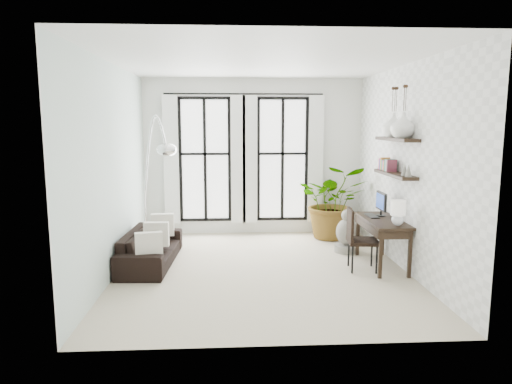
{
  "coord_description": "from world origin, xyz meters",
  "views": [
    {
      "loc": [
        -0.48,
        -6.94,
        2.3
      ],
      "look_at": [
        -0.07,
        0.3,
        1.2
      ],
      "focal_mm": 32.0,
      "sensor_mm": 36.0,
      "label": 1
    }
  ],
  "objects": [
    {
      "name": "plant",
      "position": [
        1.57,
        1.95,
        0.74
      ],
      "size": [
        1.52,
        1.37,
        1.49
      ],
      "primitive_type": "imported",
      "rotation": [
        0.0,
        0.0,
        -0.17
      ],
      "color": "#2D7228",
      "rests_on": "floor"
    },
    {
      "name": "wall_shelves",
      "position": [
        2.11,
        0.12,
        1.73
      ],
      "size": [
        0.25,
        1.3,
        0.6
      ],
      "color": "black",
      "rests_on": "wall_right"
    },
    {
      "name": "arc_lamp",
      "position": [
        -1.68,
        0.51,
        1.63
      ],
      "size": [
        0.74,
        0.44,
        2.43
      ],
      "color": "silver",
      "rests_on": "floor"
    },
    {
      "name": "sofa",
      "position": [
        -1.8,
        0.42,
        0.28
      ],
      "size": [
        0.84,
        1.93,
        0.55
      ],
      "primitive_type": "imported",
      "rotation": [
        0.0,
        0.0,
        1.52
      ],
      "color": "black",
      "rests_on": "floor"
    },
    {
      "name": "windows",
      "position": [
        -0.2,
        2.43,
        1.56
      ],
      "size": [
        3.26,
        0.13,
        2.65
      ],
      "color": "white",
      "rests_on": "wall_back"
    },
    {
      "name": "desk_chair",
      "position": [
        1.5,
        -0.08,
        0.56
      ],
      "size": [
        0.51,
        0.51,
        0.98
      ],
      "rotation": [
        0.0,
        0.0,
        -0.1
      ],
      "color": "black",
      "rests_on": "floor"
    },
    {
      "name": "wall_back",
      "position": [
        0.0,
        2.5,
        1.6
      ],
      "size": [
        4.5,
        0.0,
        4.5
      ],
      "primitive_type": "plane",
      "rotation": [
        1.57,
        0.0,
        0.0
      ],
      "color": "white",
      "rests_on": "floor"
    },
    {
      "name": "floor",
      "position": [
        0.0,
        0.0,
        0.0
      ],
      "size": [
        5.0,
        5.0,
        0.0
      ],
      "primitive_type": "plane",
      "color": "beige",
      "rests_on": "ground"
    },
    {
      "name": "wall_left",
      "position": [
        -2.25,
        0.0,
        1.6
      ],
      "size": [
        0.0,
        5.0,
        5.0
      ],
      "primitive_type": "plane",
      "rotation": [
        1.57,
        0.0,
        1.57
      ],
      "color": "silver",
      "rests_on": "floor"
    },
    {
      "name": "throw_pillows",
      "position": [
        -1.7,
        0.42,
        0.5
      ],
      "size": [
        0.4,
        1.52,
        0.4
      ],
      "color": "silver",
      "rests_on": "sofa"
    },
    {
      "name": "desk",
      "position": [
        1.95,
        0.03,
        0.72
      ],
      "size": [
        0.55,
        1.31,
        1.17
      ],
      "color": "black",
      "rests_on": "floor"
    },
    {
      "name": "vase_a",
      "position": [
        2.11,
        -0.17,
        2.27
      ],
      "size": [
        0.37,
        0.37,
        0.38
      ],
      "primitive_type": "imported",
      "color": "white",
      "rests_on": "shelf_upper"
    },
    {
      "name": "vase_b",
      "position": [
        2.11,
        0.23,
        2.27
      ],
      "size": [
        0.37,
        0.37,
        0.38
      ],
      "primitive_type": "imported",
      "color": "white",
      "rests_on": "shelf_upper"
    },
    {
      "name": "ceiling",
      "position": [
        0.0,
        0.0,
        3.2
      ],
      "size": [
        5.0,
        5.0,
        0.0
      ],
      "primitive_type": "plane",
      "color": "white",
      "rests_on": "wall_back"
    },
    {
      "name": "wall_right",
      "position": [
        2.25,
        0.0,
        1.6
      ],
      "size": [
        0.0,
        5.0,
        5.0
      ],
      "primitive_type": "plane",
      "rotation": [
        1.57,
        0.0,
        -1.57
      ],
      "color": "white",
      "rests_on": "floor"
    },
    {
      "name": "buddha",
      "position": [
        1.6,
        0.93,
        0.33
      ],
      "size": [
        0.43,
        0.43,
        0.78
      ],
      "color": "gray",
      "rests_on": "floor"
    }
  ]
}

